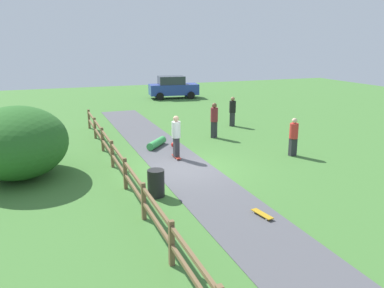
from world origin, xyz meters
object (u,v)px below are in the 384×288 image
object	(u,v)px
skater_riding	(176,135)
skater_fallen	(158,143)
skateboard_loose	(262,214)
bystander_black	(233,110)
bush_large	(17,142)
trash_bin	(156,183)
bystander_maroon	(214,119)
bystander_red	(294,135)
parked_car_blue	(173,87)

from	to	relation	value
skater_riding	skater_fallen	size ratio (longest dim) A/B	1.30
skater_riding	skateboard_loose	world-z (taller)	skater_riding
skater_riding	bystander_black	bearing A→B (deg)	44.61
bush_large	skater_fallen	xyz separation A→B (m)	(5.98, 2.12, -1.12)
skater_fallen	bystander_black	size ratio (longest dim) A/B	0.82
trash_bin	skateboard_loose	world-z (taller)	trash_bin
bush_large	skater_riding	size ratio (longest dim) A/B	2.37
trash_bin	bystander_maroon	xyz separation A→B (m)	(5.03, 6.69, 0.57)
bystander_red	parked_car_blue	world-z (taller)	parked_car_blue
bystander_maroon	bystander_red	bearing A→B (deg)	-66.03
bush_large	skateboard_loose	distance (m)	9.30
skater_riding	skater_fallen	world-z (taller)	skater_riding
parked_car_blue	bystander_black	bearing A→B (deg)	-91.47
bush_large	bystander_red	bearing A→B (deg)	-6.76
bystander_black	skater_riding	bearing A→B (deg)	-135.39
bush_large	bystander_black	xyz separation A→B (m)	(11.45, 5.24, -0.36)
skater_riding	skater_fallen	xyz separation A→B (m)	(-0.23, 2.06, -0.86)
bush_large	bystander_maroon	size ratio (longest dim) A/B	2.40
bystander_maroon	bush_large	bearing A→B (deg)	-162.28
bush_large	skateboard_loose	world-z (taller)	bush_large
bush_large	skateboard_loose	bearing A→B (deg)	-43.58
skateboard_loose	bystander_black	distance (m)	12.56
bystander_red	trash_bin	bearing A→B (deg)	-160.86
skater_riding	bystander_red	xyz separation A→B (m)	(4.95, -1.39, -0.13)
skater_riding	skateboard_loose	size ratio (longest dim) A/B	2.26
bystander_maroon	parked_car_blue	world-z (taller)	parked_car_blue
bystander_black	parked_car_blue	bearing A→B (deg)	88.53
bystander_maroon	bystander_red	world-z (taller)	bystander_maroon
skater_fallen	parked_car_blue	size ratio (longest dim) A/B	0.33
bystander_black	bystander_maroon	size ratio (longest dim) A/B	0.95
skater_riding	bystander_black	world-z (taller)	skater_riding
trash_bin	skater_riding	bearing A→B (deg)	62.51
trash_bin	bystander_red	distance (m)	7.35
skater_riding	parked_car_blue	distance (m)	18.25
skater_fallen	bystander_red	distance (m)	6.27
parked_car_blue	trash_bin	bearing A→B (deg)	-109.57
bush_large	bystander_black	bearing A→B (deg)	24.58
bush_large	parked_car_blue	distance (m)	21.05
bystander_black	bystander_red	bearing A→B (deg)	-92.48
skater_fallen	parked_car_blue	xyz separation A→B (m)	(5.78, 15.33, 0.76)
trash_bin	bystander_maroon	bearing A→B (deg)	53.07
bush_large	trash_bin	bearing A→B (deg)	-41.35
skateboard_loose	parked_car_blue	world-z (taller)	parked_car_blue
bush_large	bystander_maroon	world-z (taller)	bush_large
skater_riding	bystander_maroon	distance (m)	4.20
bystander_maroon	skater_riding	bearing A→B (deg)	-136.53
bystander_red	parked_car_blue	distance (m)	18.78
bush_large	skater_riding	world-z (taller)	bush_large
parked_car_blue	skater_fallen	bearing A→B (deg)	-110.66
bush_large	skater_fallen	bearing A→B (deg)	19.53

